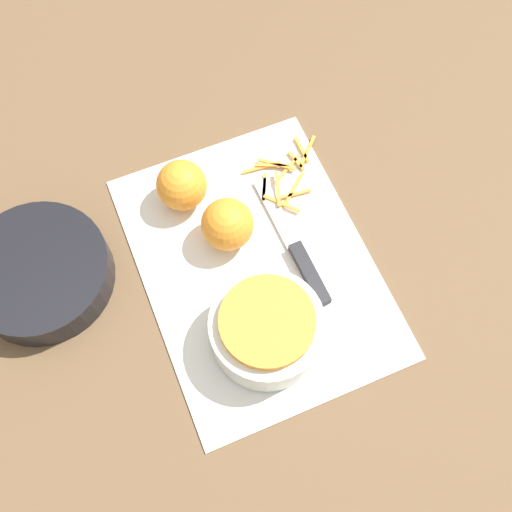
% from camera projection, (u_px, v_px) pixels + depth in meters
% --- Properties ---
extents(ground_plane, '(4.00, 4.00, 0.00)m').
position_uv_depth(ground_plane, '(256.00, 266.00, 0.89)').
color(ground_plane, brown).
extents(cutting_board, '(0.44, 0.33, 0.01)m').
position_uv_depth(cutting_board, '(256.00, 265.00, 0.89)').
color(cutting_board, silver).
rests_on(cutting_board, ground_plane).
extents(bowl_speckled, '(0.16, 0.16, 0.08)m').
position_uv_depth(bowl_speckled, '(267.00, 329.00, 0.81)').
color(bowl_speckled, silver).
rests_on(bowl_speckled, cutting_board).
extents(bowl_dark, '(0.21, 0.21, 0.05)m').
position_uv_depth(bowl_dark, '(40.00, 273.00, 0.86)').
color(bowl_dark, black).
rests_on(bowl_dark, ground_plane).
extents(knife, '(0.23, 0.03, 0.02)m').
position_uv_depth(knife, '(302.00, 261.00, 0.88)').
color(knife, '#232328').
rests_on(knife, cutting_board).
extents(orange_left, '(0.08, 0.08, 0.08)m').
position_uv_depth(orange_left, '(227.00, 224.00, 0.87)').
color(orange_left, orange).
rests_on(orange_left, cutting_board).
extents(orange_right, '(0.08, 0.08, 0.08)m').
position_uv_depth(orange_right, '(182.00, 185.00, 0.90)').
color(orange_right, orange).
rests_on(orange_right, cutting_board).
extents(peel_pile, '(0.13, 0.14, 0.01)m').
position_uv_depth(peel_pile, '(284.00, 174.00, 0.95)').
color(peel_pile, orange).
rests_on(peel_pile, cutting_board).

